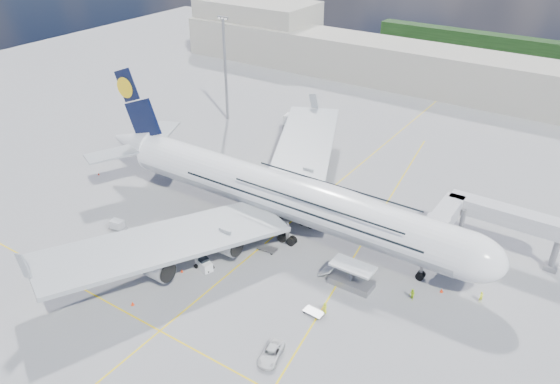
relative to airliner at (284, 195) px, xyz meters
The scene contains 31 objects.
ground 12.13m from the airliner, 91.49° to the right, with size 300.00×300.00×0.00m, color gray.
taxi_line_main 12.13m from the airliner, 91.49° to the right, with size 0.25×220.00×0.01m, color yellow.
taxi_line_cross 30.78m from the airliner, 90.50° to the right, with size 120.00×0.25×0.01m, color yellow.
taxi_line_diag 15.36m from the airliner, ahead, with size 0.25×100.00×0.01m, color yellow.
airliner is the anchor object (origin of this frame).
jet_bridge 31.50m from the airliner, 20.31° to the left, with size 18.80×12.10×8.50m.
cargo_loader 18.87m from the airliner, 23.23° to the right, with size 8.53×3.20×3.67m.
light_mast 53.72m from the airliner, 139.00° to the left, with size 3.00×0.70×25.50m.
terminal 85.00m from the airliner, 90.18° to the left, with size 180.00×16.00×12.00m, color #B2AD9E.
hangar 114.20m from the airliner, 127.98° to the left, with size 40.00×22.00×18.00m, color #B2AD9E.
dolly_row_a 30.24m from the airliner, 138.82° to the right, with size 3.13×2.48×0.41m.
dolly_row_b 14.30m from the airliner, 130.29° to the right, with size 3.86×2.98×0.50m.
dolly_row_c 13.17m from the airliner, 118.07° to the right, with size 3.71×2.52×0.50m.
dolly_back 29.44m from the airliner, 145.98° to the right, with size 3.19×2.05×1.88m.
dolly_nose_far 22.81m from the airliner, 45.82° to the right, with size 2.97×1.72×0.42m.
dolly_nose_near 9.48m from the airliner, 79.89° to the right, with size 3.23×1.89×0.46m.
baggage_tug 17.83m from the airliner, 104.60° to the right, with size 3.47×2.42×1.98m.
catering_truck_inner 15.67m from the airliner, 120.95° to the left, with size 7.77×4.10×4.41m.
catering_truck_outer 42.14m from the airliner, 118.69° to the left, with size 7.75×3.77×4.45m.
service_van 30.28m from the airliner, 59.88° to the right, with size 2.28×4.94×1.37m, color white.
crew_nose 34.39m from the airliner, ahead, with size 0.64×0.42×1.76m, color #E8FA1A.
crew_loader 26.67m from the airliner, 11.66° to the right, with size 0.90×0.70×1.86m, color #B4E518.
crew_wing 22.33m from the airliner, 138.83° to the right, with size 0.92×0.38×1.57m, color #99E518.
crew_van 22.78m from the airliner, 41.69° to the right, with size 0.87×0.56×1.77m, color yellow.
crew_tug 17.90m from the airliner, 119.74° to the right, with size 1.14×0.66×1.77m, color #A8FF1A.
cone_nose 29.27m from the airliner, ahead, with size 0.50×0.50×0.64m.
cone_wing_left_inner 22.57m from the airliner, 133.94° to the left, with size 0.44×0.44×0.56m.
cone_wing_left_outer 36.25m from the airliner, 112.29° to the left, with size 0.43×0.43×0.55m.
cone_wing_right_inner 21.02m from the airliner, 109.15° to the right, with size 0.41×0.41×0.52m.
cone_wing_right_outer 30.02m from the airliner, 104.15° to the right, with size 0.49×0.49×0.63m.
cone_tail 43.76m from the airliner, behind, with size 0.40×0.40×0.51m.
Camera 1 is at (43.71, -56.45, 52.24)m, focal length 35.00 mm.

